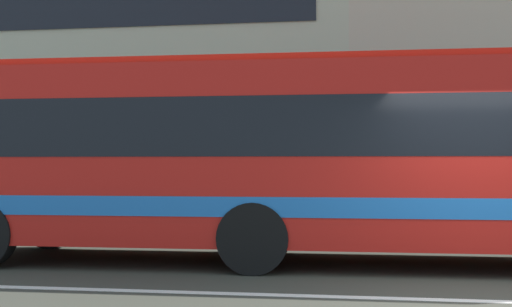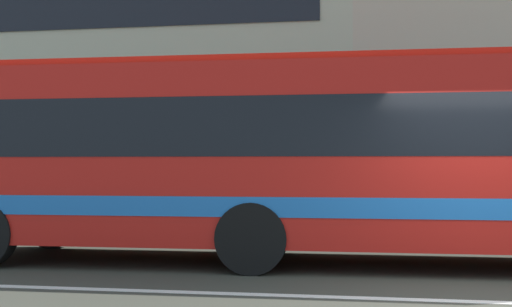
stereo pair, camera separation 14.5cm
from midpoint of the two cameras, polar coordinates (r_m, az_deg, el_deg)
ground_plane at (r=7.67m, az=21.62°, el=-12.39°), size 160.00×160.00×0.00m
lane_centre_line at (r=7.67m, az=21.62°, el=-12.36°), size 60.00×0.16×0.01m
hedge_row_far at (r=13.75m, az=15.75°, el=-4.90°), size 19.67×1.10×1.16m
apartment_block_left at (r=26.25m, az=-18.63°, el=8.72°), size 23.41×9.65×11.88m
transit_bus at (r=9.81m, az=4.30°, el=0.07°), size 11.51×2.69×3.09m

